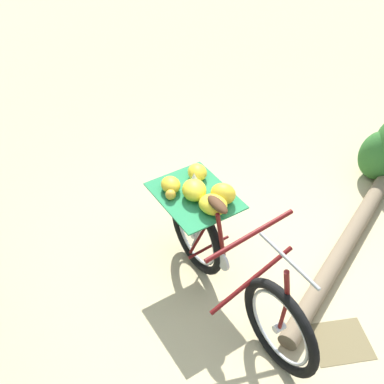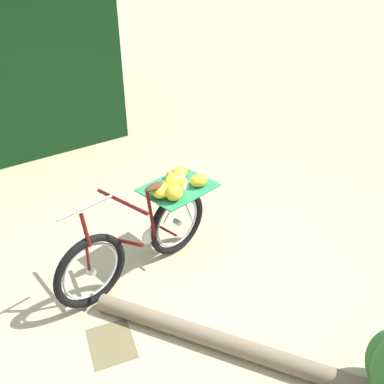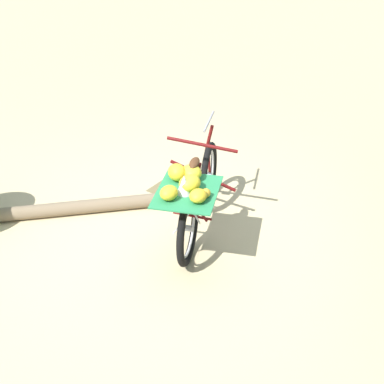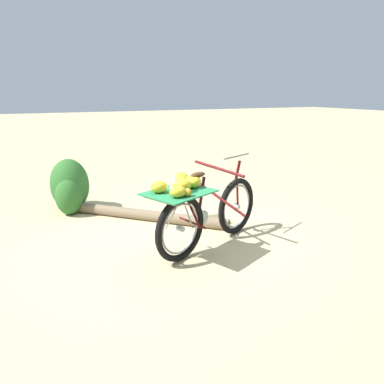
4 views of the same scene
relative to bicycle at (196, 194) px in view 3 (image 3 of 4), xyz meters
The scene contains 4 objects.
ground_plane 0.53m from the bicycle, ahead, with size 60.00×60.00×0.00m, color #C6B284.
bicycle is the anchor object (origin of this frame).
fallen_log 1.30m from the bicycle, 13.32° to the left, with size 0.15×0.15×2.39m, color #7F6B51.
leaf_litter_patch 1.11m from the bicycle, 36.52° to the right, with size 0.44×0.36×0.01m, color olive.
Camera 3 is at (-2.68, 3.56, 3.17)m, focal length 48.82 mm.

